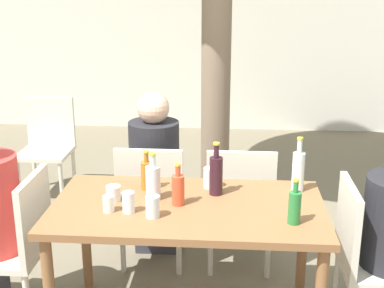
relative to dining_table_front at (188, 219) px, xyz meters
name	(u,v)px	position (x,y,z in m)	size (l,w,h in m)	color
cafe_building_wall	(216,20)	(0.00, 4.21, 0.74)	(10.00, 0.08, 2.80)	silver
dining_table_front	(188,219)	(0.00, 0.00, 0.00)	(1.48, 0.80, 0.75)	brown
patio_chair_0	(18,240)	(-0.97, 0.00, -0.17)	(0.44, 0.44, 0.89)	beige
patio_chair_1	(366,253)	(0.97, 0.00, -0.17)	(0.44, 0.44, 0.89)	beige
patio_chair_2	(152,199)	(-0.30, 0.63, -0.17)	(0.44, 0.44, 0.89)	beige
patio_chair_3	(240,202)	(0.30, 0.63, -0.17)	(0.44, 0.44, 0.89)	beige
patio_chair_4	(48,141)	(-1.43, 1.87, -0.17)	(0.44, 0.44, 0.89)	beige
person_seated_2	(157,181)	(-0.30, 0.86, -0.12)	(0.34, 0.57, 1.20)	#383842
wine_bottle_0	(216,174)	(0.15, 0.16, 0.20)	(0.07, 0.07, 0.31)	#331923
green_bottle_1	(295,206)	(0.55, -0.18, 0.18)	(0.06, 0.06, 0.24)	#287A38
soda_bottle_2	(178,189)	(-0.05, 0.00, 0.18)	(0.07, 0.07, 0.24)	#DB4C2D
amber_bottle_3	(147,174)	(-0.25, 0.20, 0.18)	(0.07, 0.07, 0.23)	#9E661E
water_bottle_4	(298,170)	(0.61, 0.25, 0.21)	(0.07, 0.07, 0.32)	silver
water_bottle_5	(153,181)	(-0.20, 0.06, 0.19)	(0.08, 0.08, 0.27)	silver
drinking_glass_0	(109,204)	(-0.41, -0.12, 0.13)	(0.06, 0.06, 0.09)	silver
drinking_glass_1	(129,202)	(-0.30, -0.12, 0.14)	(0.07, 0.07, 0.11)	white
drinking_glass_2	(113,193)	(-0.41, 0.03, 0.13)	(0.08, 0.08, 0.08)	silver
drinking_glass_3	(210,178)	(0.11, 0.26, 0.15)	(0.08, 0.08, 0.12)	silver
drinking_glass_4	(153,207)	(-0.17, -0.17, 0.14)	(0.07, 0.07, 0.11)	silver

